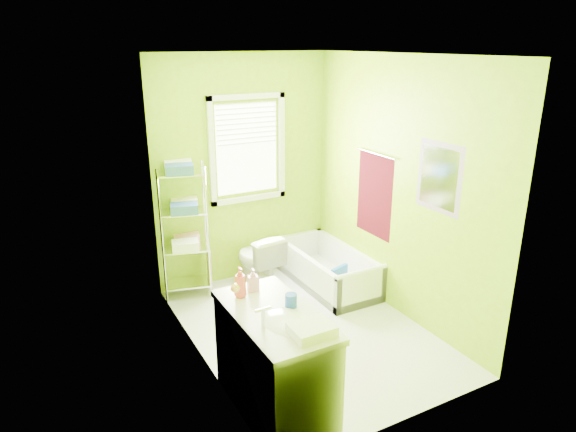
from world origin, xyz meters
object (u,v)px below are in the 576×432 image
bathtub (329,274)px  vanity (275,359)px  toilet (258,261)px  wire_shelf_unit (185,217)px

bathtub → vanity: 2.21m
bathtub → vanity: size_ratio=1.24×
toilet → vanity: (-0.75, -1.90, 0.10)m
bathtub → vanity: bearing=-133.5°
toilet → bathtub: bearing=152.4°
toilet → wire_shelf_unit: bearing=-23.6°
vanity → wire_shelf_unit: bearing=89.6°
bathtub → vanity: (-1.51, -1.59, 0.30)m
vanity → wire_shelf_unit: (0.02, 2.15, 0.48)m
wire_shelf_unit → vanity: bearing=-90.4°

